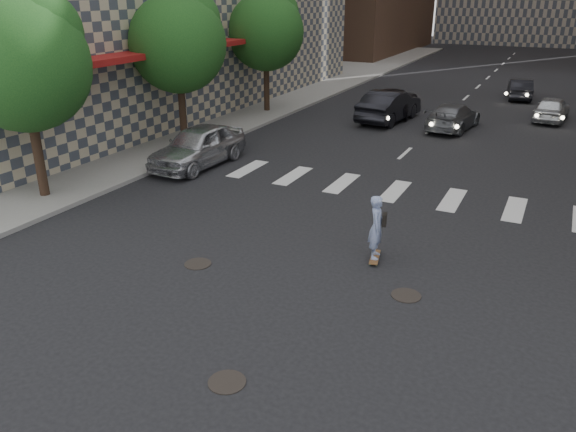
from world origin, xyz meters
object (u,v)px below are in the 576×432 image
object	(u,v)px
traffic_car_a	(389,106)
traffic_car_d	(552,109)
tree_b	(180,39)
skateboarder	(377,227)
traffic_car_b	(453,117)
silver_sedan	(198,146)
traffic_car_e	(520,89)
tree_a	(26,58)
tree_c	(268,28)
traffic_car_c	(392,101)

from	to	relation	value
traffic_car_a	traffic_car_d	xyz separation A→B (m)	(7.85, 3.96, -0.16)
tree_b	traffic_car_d	world-z (taller)	tree_b
skateboarder	traffic_car_b	distance (m)	16.07
silver_sedan	traffic_car_e	size ratio (longest dim) A/B	1.23
traffic_car_e	traffic_car_d	bearing A→B (deg)	101.38
tree_a	traffic_car_e	bearing A→B (deg)	64.89
tree_c	traffic_car_b	world-z (taller)	tree_c
tree_a	skateboarder	world-z (taller)	tree_a
tree_a	traffic_car_e	size ratio (longest dim) A/B	1.70
tree_c	traffic_car_c	bearing A→B (deg)	23.58
skateboarder	traffic_car_b	xyz separation A→B (m)	(-1.13, 16.03, -0.29)
traffic_car_b	tree_a	bearing A→B (deg)	64.26
tree_a	traffic_car_d	world-z (taller)	tree_a
skateboarder	traffic_car_e	world-z (taller)	skateboarder
tree_b	tree_c	distance (m)	8.00
traffic_car_d	skateboarder	bearing A→B (deg)	85.63
tree_b	traffic_car_e	size ratio (longest dim) A/B	1.70
tree_a	traffic_car_c	xyz separation A→B (m)	(6.48, 18.83, -3.94)
tree_a	traffic_car_d	size ratio (longest dim) A/B	1.69
traffic_car_c	traffic_car_d	bearing A→B (deg)	-173.82
tree_a	traffic_car_e	distance (m)	29.97
traffic_car_b	traffic_car_c	xyz separation A→B (m)	(-3.90, 2.46, 0.06)
traffic_car_e	traffic_car_c	bearing A→B (deg)	44.83
silver_sedan	traffic_car_b	world-z (taller)	silver_sedan
tree_b	traffic_car_d	size ratio (longest dim) A/B	1.69
tree_c	traffic_car_c	distance (m)	8.10
skateboarder	traffic_car_d	world-z (taller)	skateboarder
tree_c	traffic_car_e	distance (m)	17.13
tree_c	traffic_car_a	size ratio (longest dim) A/B	1.32
tree_a	tree_c	world-z (taller)	same
tree_b	traffic_car_b	distance (m)	13.92
skateboarder	silver_sedan	size ratio (longest dim) A/B	0.38
traffic_car_e	tree_c	bearing A→B (deg)	32.87
silver_sedan	traffic_car_d	xyz separation A→B (m)	(12.31, 15.34, -0.15)
traffic_car_b	tree_b	bearing A→B (deg)	45.51
traffic_car_b	traffic_car_d	xyz separation A→B (m)	(4.38, 4.36, 0.01)
traffic_car_d	traffic_car_e	size ratio (longest dim) A/B	1.00
tree_a	traffic_car_a	world-z (taller)	tree_a
tree_a	silver_sedan	distance (m)	7.06
tree_c	skateboarder	distance (m)	19.79
skateboarder	traffic_car_a	distance (m)	17.06
tree_c	skateboarder	xyz separation A→B (m)	(11.51, -15.66, -3.70)
tree_c	traffic_car_c	size ratio (longest dim) A/B	1.30
traffic_car_d	tree_a	bearing A→B (deg)	59.22
traffic_car_a	traffic_car_b	distance (m)	3.49
tree_b	tree_a	bearing A→B (deg)	-90.00
traffic_car_e	tree_a	bearing A→B (deg)	56.92
tree_b	traffic_car_b	xyz separation A→B (m)	(10.38, 8.37, -3.99)
tree_b	skateboarder	world-z (taller)	tree_b
traffic_car_a	traffic_car_b	size ratio (longest dim) A/B	1.11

